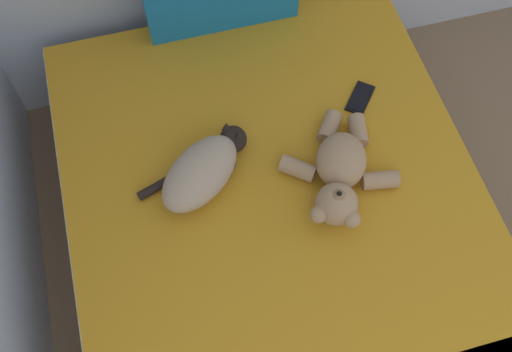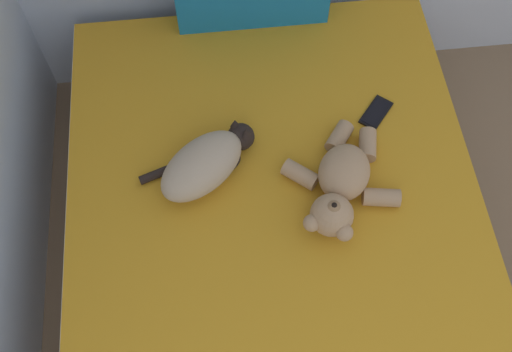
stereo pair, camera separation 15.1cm
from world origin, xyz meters
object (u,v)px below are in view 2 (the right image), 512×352
bed (274,233)px  cat (206,163)px  cell_phone (376,113)px  teddy_bear (340,185)px

bed → cat: 0.43m
cat → bed: bearing=-33.8°
cat → cell_phone: cat is taller
bed → teddy_bear: (0.22, 0.02, 0.32)m
cat → cell_phone: (0.66, 0.19, -0.07)m
bed → cell_phone: 0.60m
cell_phone → bed: bearing=-141.5°
teddy_bear → cell_phone: 0.39m
bed → cat: size_ratio=4.45×
teddy_bear → cell_phone: bearing=57.9°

